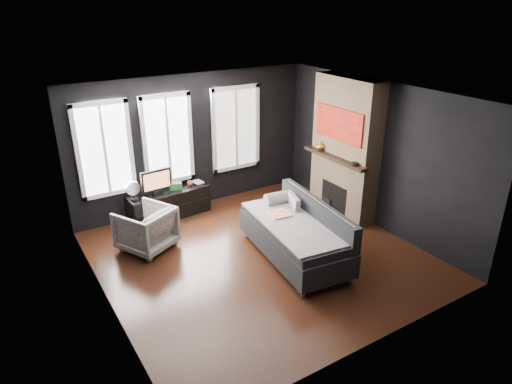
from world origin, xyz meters
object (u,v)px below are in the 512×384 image
book (193,178)px  media_console (169,204)px  armchair (146,227)px  monitor (156,180)px  sofa (295,232)px  mantel_vase (320,146)px  mug (190,182)px

book → media_console: bearing=-172.5°
armchair → monitor: size_ratio=1.37×
sofa → mantel_vase: size_ratio=11.82×
media_console → mug: bearing=-1.4°
mug → book: size_ratio=0.46×
armchair → book: (1.38, 1.05, 0.26)m
monitor → mantel_vase: (2.98, -1.17, 0.50)m
sofa → armchair: 2.53m
monitor → mantel_vase: bearing=-26.1°
armchair → book: 1.75m
monitor → sofa: bearing=-65.6°
armchair → media_console: size_ratio=0.52×
sofa → monitor: 2.91m
mug → mantel_vase: size_ratio=0.61×
monitor → mug: bearing=-0.7°
armchair → book: armchair is taller
media_console → mug: (0.48, 0.03, 0.33)m
armchair → media_console: 1.26m
monitor → mantel_vase: size_ratio=3.23×
armchair → sofa: bearing=114.6°
armchair → mug: size_ratio=7.25×
mug → book: book is taller
armchair → mug: 1.64m
media_console → mantel_vase: 3.18m
sofa → media_console: sofa is taller
armchair → book: size_ratio=3.37×
mantel_vase → media_console: bearing=156.7°
media_console → book: 0.71m
media_console → sofa: bearing=-70.0°
sofa → book: sofa is taller
media_console → book: bearing=2.7°
armchair → media_console: armchair is taller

